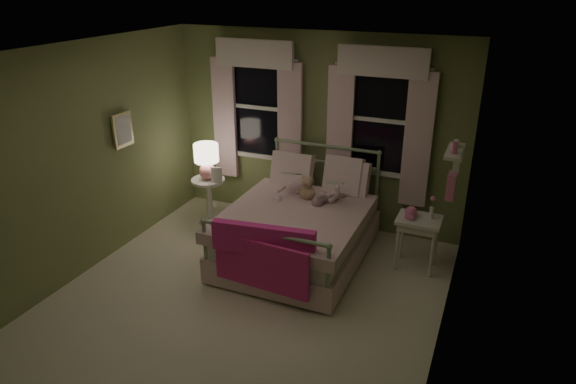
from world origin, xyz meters
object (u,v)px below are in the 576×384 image
at_px(bed, 299,229).
at_px(table_lamp, 206,158).
at_px(teddy_bear, 307,190).
at_px(child_right, 334,178).
at_px(nightstand_left, 209,195).
at_px(nightstand_right, 419,226).
at_px(child_left, 291,168).

xyz_separation_m(bed, table_lamp, (-1.51, 0.40, 0.58)).
bearing_deg(teddy_bear, child_right, 29.50).
bearing_deg(bed, table_lamp, 165.14).
distance_m(bed, table_lamp, 1.67).
bearing_deg(child_right, nightstand_left, 23.64).
relative_size(nightstand_left, nightstand_right, 1.02).
bearing_deg(nightstand_left, child_right, 1.02).
height_order(bed, child_left, child_left).
xyz_separation_m(nightstand_left, nightstand_right, (2.88, -0.10, 0.13)).
distance_m(bed, teddy_bear, 0.50).
height_order(child_right, teddy_bear, child_right).
height_order(child_left, nightstand_right, child_left).
xyz_separation_m(teddy_bear, nightstand_right, (1.37, 0.03, -0.24)).
distance_m(bed, child_left, 0.80).
distance_m(nightstand_left, table_lamp, 0.54).
height_order(bed, nightstand_left, bed).
bearing_deg(nightstand_right, child_left, 175.39).
xyz_separation_m(bed, child_right, (0.27, 0.43, 0.56)).
height_order(child_left, table_lamp, child_left).
bearing_deg(table_lamp, nightstand_left, 0.00).
bearing_deg(nightstand_left, nightstand_right, -2.01).
bearing_deg(bed, child_left, 123.42).
bearing_deg(nightstand_left, bed, -14.86).
height_order(table_lamp, nightstand_right, table_lamp).
distance_m(child_right, table_lamp, 1.79).
bearing_deg(bed, nightstand_right, 12.35).
height_order(teddy_bear, table_lamp, table_lamp).
height_order(bed, child_right, child_right).
relative_size(child_right, teddy_bear, 2.34).
xyz_separation_m(child_right, nightstand_right, (1.09, -0.13, -0.39)).
distance_m(child_left, child_right, 0.56).
bearing_deg(bed, teddy_bear, 91.15).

